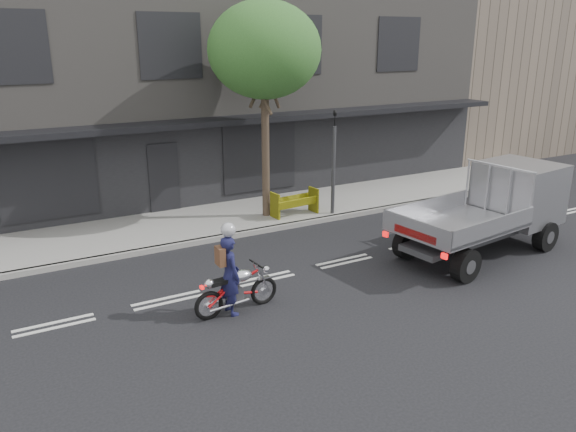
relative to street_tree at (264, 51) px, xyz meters
The scene contains 11 objects.
ground 7.09m from the street_tree, 117.65° to the right, with size 80.00×80.00×0.00m, color black.
sidewalk 5.67m from the street_tree, 167.20° to the left, with size 32.00×3.20×0.15m, color gray.
kerb 5.75m from the street_tree, 153.43° to the right, with size 32.00×0.20×0.15m, color gray.
building_main 7.54m from the street_tree, 107.22° to the left, with size 26.00×10.00×8.00m, color slate.
building_neighbour 19.17m from the street_tree, 21.75° to the left, with size 14.00×10.00×10.00m, color brown.
street_tree is the anchor object (origin of this frame).
traffic_light_pole 4.23m from the street_tree, 23.03° to the right, with size 0.12×0.12×3.50m.
motorcycle 7.98m from the street_tree, 122.31° to the right, with size 1.99×0.58×1.02m.
rider 7.85m from the street_tree, 123.44° to the right, with size 0.64×0.42×1.75m, color #16173F.
flatbed_ute 8.21m from the street_tree, 47.72° to the right, with size 5.45×2.76×2.42m.
construction_barrier 4.81m from the street_tree, 37.67° to the right, with size 1.53×0.61×0.86m, color yellow, non-canonical shape.
Camera 1 is at (-5.55, -11.35, 5.66)m, focal length 35.00 mm.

